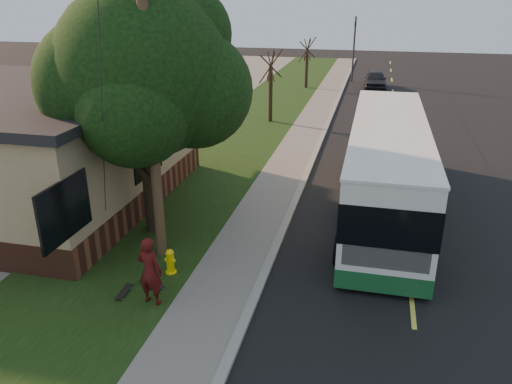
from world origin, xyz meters
TOP-DOWN VIEW (x-y plane):
  - ground at (0.00, 0.00)m, footprint 120.00×120.00m
  - road at (4.00, 10.00)m, footprint 8.00×80.00m
  - curb at (0.00, 10.00)m, footprint 0.25×80.00m
  - sidewalk at (-1.00, 10.00)m, footprint 2.00×80.00m
  - grass_verge at (-4.50, 10.00)m, footprint 5.00×80.00m
  - building_lot at (-14.50, 10.00)m, footprint 15.00×80.00m
  - fire_hydrant at (-2.60, 0.00)m, footprint 0.32×0.32m
  - utility_pole at (-3.31, 0.99)m, footprint 2.86×3.21m
  - leafy_tree at (-4.17, 2.65)m, footprint 6.30×6.00m
  - bare_tree_near at (-3.50, 18.00)m, footprint 1.38×1.21m
  - bare_tree_far at (-3.00, 30.00)m, footprint 1.38×1.21m
  - traffic_signal at (0.50, 34.00)m, footprint 0.18×0.22m
  - transit_bus at (3.22, 6.10)m, footprint 2.77×12.01m
  - skateboarder at (-2.50, -1.46)m, footprint 0.73×0.53m
  - skateboard_main at (-3.39, -1.28)m, footprint 0.24×0.77m
  - skateboard_spare at (-2.84, -0.74)m, footprint 0.82×0.48m
  - dumpster at (-9.50, 8.68)m, footprint 1.75×1.56m
  - distant_car at (2.54, 31.09)m, footprint 1.87×4.36m

SIDE VIEW (x-z plane):
  - ground at x=0.00m, z-range 0.00..0.00m
  - road at x=4.00m, z-range 0.00..0.01m
  - building_lot at x=-14.50m, z-range 0.00..0.04m
  - grass_verge at x=-4.50m, z-range 0.00..0.07m
  - sidewalk at x=-1.00m, z-range 0.00..0.08m
  - curb at x=0.00m, z-range 0.00..0.12m
  - skateboard_main at x=-3.39m, z-range 0.09..0.16m
  - skateboard_spare at x=-2.84m, z-range 0.09..0.16m
  - fire_hydrant at x=-2.60m, z-range 0.06..0.80m
  - dumpster at x=-9.50m, z-range 0.04..1.33m
  - distant_car at x=2.54m, z-range 0.00..1.47m
  - skateboarder at x=-2.50m, z-range 0.07..1.91m
  - transit_bus at x=3.22m, z-range 0.11..3.36m
  - bare_tree_far at x=-3.00m, z-range -0.01..4.02m
  - bare_tree_near at x=-3.50m, z-range 0.00..4.30m
  - traffic_signal at x=0.50m, z-range 0.41..5.91m
  - utility_pole at x=-3.31m, z-range 0.10..9.17m
  - leafy_tree at x=-4.17m, z-range 1.27..9.07m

